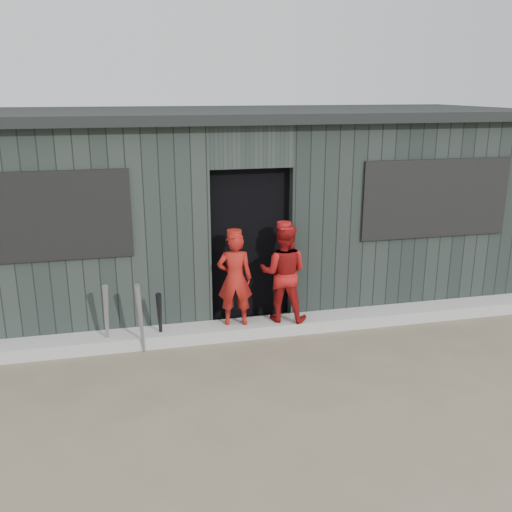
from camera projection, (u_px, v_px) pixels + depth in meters
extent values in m
plane|color=brown|center=(300.00, 412.00, 5.31)|extent=(80.00, 80.00, 0.00)
cube|color=#A4A49F|center=(256.00, 328.00, 6.99)|extent=(8.00, 0.36, 0.15)
cone|color=gray|center=(106.00, 318.00, 6.39)|extent=(0.11, 0.32, 0.85)
cone|color=gray|center=(141.00, 319.00, 6.35)|extent=(0.12, 0.23, 0.86)
cone|color=black|center=(160.00, 318.00, 6.58)|extent=(0.09, 0.29, 0.69)
imported|color=maroon|center=(235.00, 279.00, 6.76)|extent=(0.46, 0.34, 1.15)
imported|color=maroon|center=(283.00, 273.00, 6.89)|extent=(0.72, 0.64, 1.21)
imported|color=#B9B9B9|center=(298.00, 270.00, 7.42)|extent=(0.65, 0.46, 1.25)
cube|color=black|center=(229.00, 210.00, 8.24)|extent=(7.60, 2.70, 2.20)
cube|color=#29302D|center=(56.00, 240.00, 6.43)|extent=(3.50, 0.20, 2.50)
cube|color=#252C29|center=(419.00, 220.00, 7.41)|extent=(3.50, 0.20, 2.50)
cube|color=#2B3330|center=(250.00, 146.00, 6.64)|extent=(1.00, 0.20, 0.50)
cube|color=#272F2D|center=(470.00, 196.00, 9.08)|extent=(0.20, 3.00, 2.50)
cube|color=#29312F|center=(214.00, 191.00, 9.53)|extent=(8.00, 0.20, 2.50)
cube|color=black|center=(228.00, 114.00, 7.86)|extent=(8.30, 3.30, 0.12)
cube|color=black|center=(38.00, 217.00, 6.20)|extent=(2.00, 0.04, 1.00)
cube|color=black|center=(436.00, 199.00, 7.24)|extent=(2.00, 0.04, 1.00)
cube|color=black|center=(235.00, 215.00, 7.26)|extent=(0.20, 0.20, 0.79)
cube|color=black|center=(251.00, 217.00, 7.37)|extent=(0.23, 0.19, 0.91)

